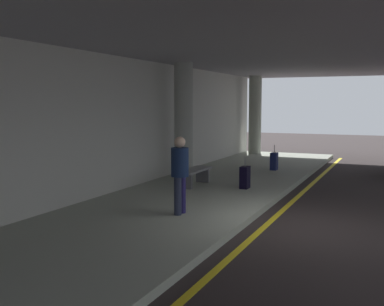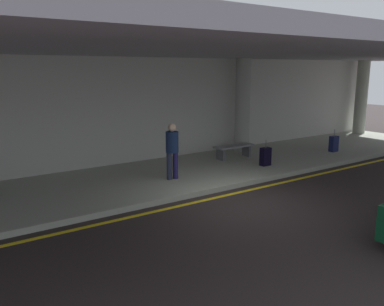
{
  "view_description": "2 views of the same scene",
  "coord_description": "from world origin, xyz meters",
  "px_view_note": "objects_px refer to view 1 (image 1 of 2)",
  "views": [
    {
      "loc": [
        -9.62,
        -1.83,
        2.54
      ],
      "look_at": [
        0.58,
        2.69,
        1.36
      ],
      "focal_mm": 44.23,
      "sensor_mm": 36.0,
      "label": 1
    },
    {
      "loc": [
        -6.71,
        -7.47,
        3.4
      ],
      "look_at": [
        0.16,
        2.47,
        0.86
      ],
      "focal_mm": 37.62,
      "sensor_mm": 36.0,
      "label": 2
    }
  ],
  "objects_px": {
    "support_column_far_left": "(184,121)",
    "suitcase_upright_secondary": "(274,161)",
    "support_column_left_mid": "(255,115)",
    "suitcase_upright_primary": "(245,177)",
    "bench_metal": "(194,173)",
    "traveler_with_luggage": "(180,170)"
  },
  "relations": [
    {
      "from": "suitcase_upright_primary",
      "to": "traveler_with_luggage",
      "type": "bearing_deg",
      "value": -162.74
    },
    {
      "from": "traveler_with_luggage",
      "to": "support_column_far_left",
      "type": "bearing_deg",
      "value": 120.5
    },
    {
      "from": "suitcase_upright_secondary",
      "to": "suitcase_upright_primary",
      "type": "bearing_deg",
      "value": 171.1
    },
    {
      "from": "traveler_with_luggage",
      "to": "suitcase_upright_secondary",
      "type": "bearing_deg",
      "value": 95.06
    },
    {
      "from": "support_column_left_mid",
      "to": "suitcase_upright_primary",
      "type": "bearing_deg",
      "value": -165.27
    },
    {
      "from": "support_column_left_mid",
      "to": "traveler_with_luggage",
      "type": "distance_m",
      "value": 12.74
    },
    {
      "from": "suitcase_upright_primary",
      "to": "bench_metal",
      "type": "distance_m",
      "value": 1.5
    },
    {
      "from": "support_column_left_mid",
      "to": "suitcase_upright_secondary",
      "type": "bearing_deg",
      "value": -156.42
    },
    {
      "from": "support_column_far_left",
      "to": "suitcase_upright_secondary",
      "type": "height_order",
      "value": "support_column_far_left"
    },
    {
      "from": "support_column_left_mid",
      "to": "bench_metal",
      "type": "xyz_separation_m",
      "value": [
        -9.15,
        -0.88,
        -1.47
      ]
    },
    {
      "from": "traveler_with_luggage",
      "to": "suitcase_upright_secondary",
      "type": "relative_size",
      "value": 1.87
    },
    {
      "from": "support_column_left_mid",
      "to": "suitcase_upright_secondary",
      "type": "xyz_separation_m",
      "value": [
        -5.08,
        -2.21,
        -1.51
      ]
    },
    {
      "from": "suitcase_upright_primary",
      "to": "suitcase_upright_secondary",
      "type": "distance_m",
      "value": 3.95
    },
    {
      "from": "traveler_with_luggage",
      "to": "bench_metal",
      "type": "distance_m",
      "value": 3.64
    },
    {
      "from": "support_column_left_mid",
      "to": "bench_metal",
      "type": "relative_size",
      "value": 2.28
    },
    {
      "from": "support_column_far_left",
      "to": "suitcase_upright_primary",
      "type": "distance_m",
      "value": 3.0
    },
    {
      "from": "support_column_far_left",
      "to": "support_column_left_mid",
      "type": "xyz_separation_m",
      "value": [
        8.0,
        0.0,
        0.0
      ]
    },
    {
      "from": "support_column_left_mid",
      "to": "bench_metal",
      "type": "distance_m",
      "value": 9.31
    },
    {
      "from": "support_column_left_mid",
      "to": "traveler_with_luggage",
      "type": "bearing_deg",
      "value": -170.84
    },
    {
      "from": "support_column_far_left",
      "to": "traveler_with_luggage",
      "type": "distance_m",
      "value": 5.05
    },
    {
      "from": "traveler_with_luggage",
      "to": "bench_metal",
      "type": "height_order",
      "value": "traveler_with_luggage"
    },
    {
      "from": "bench_metal",
      "to": "support_column_far_left",
      "type": "bearing_deg",
      "value": 37.16
    }
  ]
}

